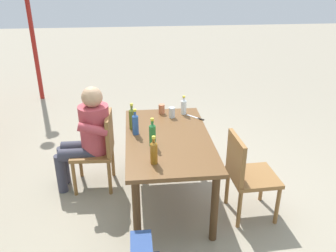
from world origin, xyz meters
name	(u,v)px	position (x,y,z in m)	size (l,w,h in m)	color
ground_plane	(168,197)	(0.00, 0.00, 0.00)	(24.00, 24.00, 0.00)	gray
dining_table	(168,146)	(0.00, 0.00, 0.64)	(1.50, 0.85, 0.74)	brown
chair_far_right	(100,147)	(0.33, 0.72, 0.49)	(0.46, 0.46, 0.87)	olive
chair_near_left	(246,172)	(-0.34, -0.72, 0.49)	(0.46, 0.46, 0.87)	olive
person_in_white_shirt	(88,133)	(0.34, 0.83, 0.66)	(0.47, 0.62, 1.18)	#B7424C
bottle_olive	(132,118)	(0.24, 0.35, 0.86)	(0.06, 0.06, 0.28)	#566623
bottle_green	(152,134)	(-0.17, 0.16, 0.86)	(0.06, 0.06, 0.28)	#287A38
bottle_clear	(184,106)	(0.58, -0.24, 0.83)	(0.06, 0.06, 0.22)	white
bottle_blue	(135,124)	(0.10, 0.32, 0.86)	(0.06, 0.06, 0.27)	#2D56A3
bottle_amber	(154,152)	(-0.50, 0.17, 0.85)	(0.06, 0.06, 0.26)	#996019
cup_glass	(172,113)	(0.49, -0.10, 0.80)	(0.07, 0.07, 0.12)	silver
cup_terracotta	(162,109)	(0.62, 0.01, 0.79)	(0.07, 0.07, 0.11)	#BC6B47
table_knife	(197,118)	(0.44, -0.37, 0.74)	(0.19, 0.18, 0.01)	silver
backpack_by_near_side	(150,133)	(1.21, 0.13, 0.20)	(0.28, 0.22, 0.42)	maroon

